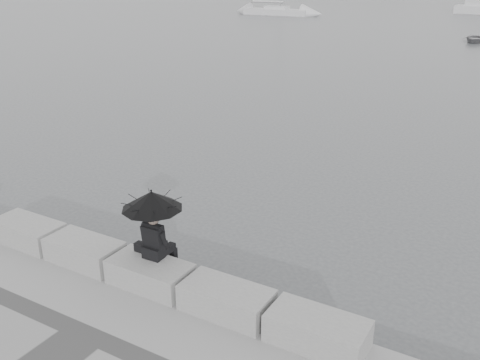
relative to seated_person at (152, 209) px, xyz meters
The scene contains 10 objects.
ground 2.01m from the seated_person, 79.81° to the left, with size 360.00×360.00×0.00m, color #494C4E.
stone_block_far_left 3.59m from the seated_person, behind, with size 1.60×0.80×0.50m, color gray.
stone_block_left 2.09m from the seated_person, behind, with size 1.60×0.80×0.50m, color gray.
stone_block_centre 1.27m from the seated_person, 79.71° to the right, with size 1.60×0.80×0.50m, color gray.
stone_block_right 2.15m from the seated_person, ahead, with size 1.60×0.80×0.50m, color gray.
stone_block_far_right 3.67m from the seated_person, ahead, with size 1.60×0.80×0.50m, color gray.
seated_person is the anchor object (origin of this frame).
bag 0.98m from the seated_person, behind, with size 0.27×0.16×0.18m, color black.
sailboat_left 68.03m from the seated_person, 114.61° to the left, with size 9.25×2.88×12.90m.
dinghy 45.09m from the seated_person, 90.60° to the left, with size 3.41×1.44×0.58m, color gray.
Camera 1 is at (5.87, -7.13, 6.16)m, focal length 40.00 mm.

